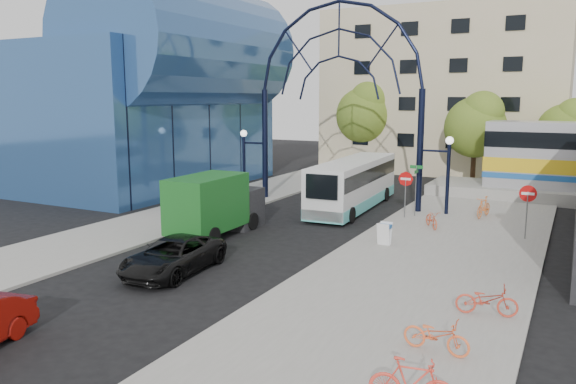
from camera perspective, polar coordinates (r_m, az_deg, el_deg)
The scene contains 21 objects.
ground at distance 22.48m, azimuth -8.99°, elevation -7.41°, with size 120.00×120.00×0.00m, color black.
sidewalk_east at distance 22.73m, azimuth 14.01°, elevation -7.23°, with size 8.00×56.00×0.12m, color gray.
plaza_west at distance 30.93m, azimuth -12.13°, elevation -2.68°, with size 5.00×50.00×0.12m, color gray.
gateway_arch at distance 33.84m, azimuth 5.16°, elevation 13.00°, with size 13.64×0.44×12.10m.
stop_sign at distance 30.66m, azimuth 11.86°, elevation 0.89°, with size 0.80×0.07×2.50m.
do_not_enter_sign at distance 27.67m, azimuth 23.16°, elevation -0.65°, with size 0.76×0.07×2.48m.
street_name_sign at distance 31.12m, azimuth 12.88°, elevation 1.24°, with size 0.70×0.70×2.80m.
sandwich_board at distance 25.00m, azimuth 9.79°, elevation -3.92°, with size 0.55×0.61×0.99m.
transit_hall at distance 42.81m, azimuth -13.92°, elevation 9.56°, with size 16.50×18.00×14.50m.
apartment_block at distance 53.33m, azimuth 15.90°, elevation 9.76°, with size 20.00×12.10×14.00m.
tree_north_a at distance 43.73m, azimuth 18.65°, elevation 6.59°, with size 4.48×4.48×7.00m.
tree_north_b at distance 50.06m, azimuth 7.95°, elevation 8.07°, with size 5.12×5.12×8.00m.
tree_north_c at distance 45.22m, azimuth 26.59°, elevation 5.74°, with size 4.16×4.16×6.50m.
city_bus at distance 33.32m, azimuth 6.68°, elevation 0.87°, with size 2.89×10.59×2.88m.
green_truck at distance 26.98m, azimuth -7.29°, elevation -1.28°, with size 2.36×5.88×2.94m.
black_suv at distance 21.58m, azimuth -11.58°, elevation -6.37°, with size 2.20×4.78×1.33m, color black.
bike_near_a at distance 28.79m, azimuth 14.40°, elevation -2.70°, with size 0.57×1.63×0.85m, color #DA522B.
bike_near_b at distance 32.07m, azimuth 19.26°, elevation -1.45°, with size 0.52×1.85×1.11m, color orange.
bike_far_a at distance 17.95m, azimuth 19.54°, elevation -10.30°, with size 0.62×1.78×0.94m, color red.
bike_far_b at distance 12.59m, azimuth 12.46°, elevation -18.42°, with size 0.51×1.81×1.09m, color #F04130.
bike_far_c at distance 15.16m, azimuth 14.84°, elevation -13.88°, with size 0.60×1.72×0.90m, color #FF6833.
Camera 1 is at (12.87, -17.23, 6.53)m, focal length 35.00 mm.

